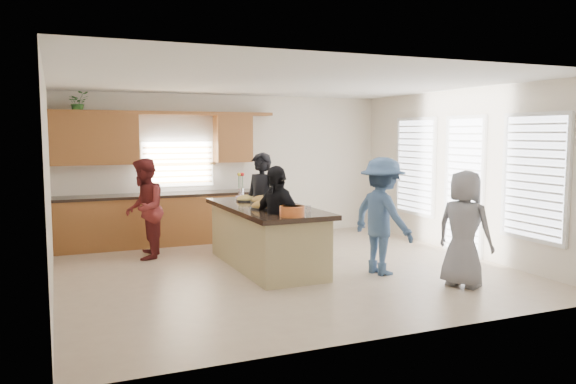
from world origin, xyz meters
name	(u,v)px	position (x,y,z in m)	size (l,w,h in m)	color
floor	(286,270)	(0.00, 0.00, 0.00)	(6.50, 6.50, 0.00)	#C8B195
room_shell	(286,144)	(0.00, 0.00, 1.90)	(6.52, 6.02, 2.81)	silver
back_cabinetry	(156,196)	(-1.47, 2.73, 0.91)	(4.08, 0.66, 2.46)	brown
right_wall_glazing	(466,176)	(3.22, -0.13, 1.34)	(0.06, 4.00, 2.25)	white
island	(266,238)	(-0.20, 0.33, 0.45)	(1.20, 2.72, 0.95)	tan
platter_front	(265,207)	(-0.31, 0.06, 0.98)	(0.45, 0.45, 0.18)	black
platter_mid	(264,201)	(-0.08, 0.72, 0.98)	(0.47, 0.47, 0.19)	black
platter_back	(246,199)	(-0.28, 1.05, 0.98)	(0.35, 0.35, 0.14)	black
salad_bowl	(292,211)	(-0.26, -0.84, 1.03)	(0.34, 0.34, 0.14)	#D56027
clear_cup	(308,209)	(0.11, -0.54, 1.00)	(0.08, 0.08, 0.09)	white
plate_stack	(242,198)	(-0.29, 1.27, 0.98)	(0.20, 0.20, 0.06)	#AF85C2
flower_vase	(241,184)	(-0.21, 1.53, 1.19)	(0.14, 0.14, 0.43)	silver
potted_plant	(78,103)	(-2.75, 2.82, 2.59)	(0.34, 0.30, 0.38)	#2E6629
woman_left_back	(261,206)	(-0.09, 0.83, 0.87)	(0.64, 0.42, 1.75)	black
woman_left_mid	(144,209)	(-1.84, 1.63, 0.83)	(0.80, 0.63, 1.65)	maroon
woman_left_front	(276,223)	(-0.34, -0.46, 0.81)	(0.95, 0.39, 1.62)	black
woman_right_back	(382,216)	(1.22, -0.73, 0.86)	(1.11, 0.64, 1.71)	#365076
woman_right_front	(464,229)	(1.86, -1.75, 0.79)	(0.77, 0.50, 1.57)	slate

